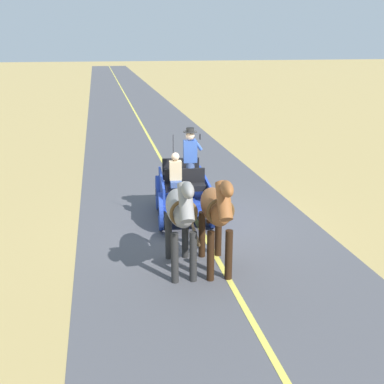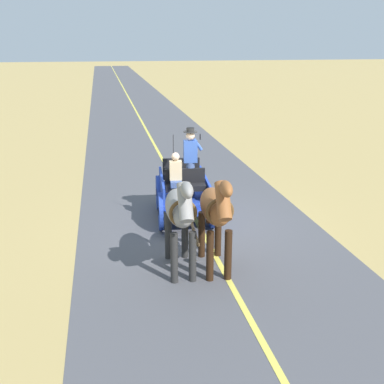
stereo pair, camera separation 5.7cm
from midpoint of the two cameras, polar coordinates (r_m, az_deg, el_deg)
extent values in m
plane|color=tan|center=(12.28, 0.84, -3.93)|extent=(200.00, 200.00, 0.00)
cube|color=#4C4C51|center=(12.27, 0.84, -3.91)|extent=(6.11, 160.00, 0.01)
cube|color=#DBCC4C|center=(12.27, 0.84, -3.89)|extent=(0.12, 160.00, 0.00)
cube|color=#1E3899|center=(12.53, -0.91, -0.25)|extent=(1.37, 2.29, 0.12)
cube|color=#1E3899|center=(12.51, 1.69, 1.06)|extent=(0.23, 2.09, 0.44)
cube|color=#1E3899|center=(12.41, -3.54, 0.89)|extent=(0.23, 2.09, 0.44)
cube|color=#1E3899|center=(11.42, -0.32, -2.63)|extent=(1.10, 0.32, 0.08)
cube|color=#1E3899|center=(13.72, -1.38, 0.59)|extent=(0.73, 0.26, 0.06)
cube|color=black|center=(11.84, -0.64, 0.59)|extent=(1.05, 0.44, 0.14)
cube|color=black|center=(11.95, -0.73, 1.85)|extent=(1.02, 0.16, 0.44)
cube|color=black|center=(12.89, -1.13, 2.04)|extent=(1.05, 0.44, 0.14)
cube|color=black|center=(13.00, -1.21, 3.19)|extent=(1.02, 0.16, 0.44)
cylinder|color=#1E3899|center=(11.94, 2.56, -2.11)|extent=(0.18, 0.96, 0.96)
cylinder|color=black|center=(11.94, 2.56, -2.11)|extent=(0.14, 0.22, 0.21)
cylinder|color=#1E3899|center=(11.82, -3.69, -2.35)|extent=(0.18, 0.96, 0.96)
cylinder|color=black|center=(11.82, -3.69, -2.35)|extent=(0.14, 0.22, 0.21)
cylinder|color=#1E3899|center=(13.39, 1.55, 0.14)|extent=(0.18, 0.96, 0.96)
cylinder|color=black|center=(13.39, 1.55, 0.14)|extent=(0.14, 0.22, 0.21)
cylinder|color=#1E3899|center=(13.28, -4.02, -0.05)|extent=(0.18, 0.96, 0.96)
cylinder|color=black|center=(13.28, -4.02, -0.05)|extent=(0.14, 0.22, 0.21)
cylinder|color=brown|center=(10.49, 0.25, -4.25)|extent=(0.23, 2.00, 0.07)
cylinder|color=black|center=(11.63, -2.12, 3.83)|extent=(0.02, 0.02, 1.30)
cylinder|color=#384C7F|center=(12.08, -0.06, 1.58)|extent=(0.22, 0.22, 0.90)
cube|color=#2D4C99|center=(11.89, -0.06, 4.96)|extent=(0.36, 0.25, 0.56)
sphere|color=beige|center=(11.81, -0.06, 6.85)|extent=(0.22, 0.22, 0.22)
cylinder|color=black|center=(11.79, -0.06, 7.33)|extent=(0.36, 0.36, 0.01)
cylinder|color=black|center=(11.78, -0.06, 7.57)|extent=(0.20, 0.20, 0.10)
cylinder|color=#2D4C99|center=(11.84, 0.83, 5.79)|extent=(0.27, 0.10, 0.32)
cube|color=black|center=(11.78, 1.14, 6.72)|extent=(0.03, 0.07, 0.14)
cube|color=#384C7F|center=(11.66, -1.80, 1.03)|extent=(0.30, 0.34, 0.14)
cube|color=tan|center=(11.69, -1.86, 2.65)|extent=(0.31, 0.22, 0.48)
sphere|color=beige|center=(11.61, -1.88, 4.32)|extent=(0.20, 0.20, 0.20)
ellipsoid|color=brown|center=(9.53, 2.96, -1.73)|extent=(0.65, 1.59, 0.64)
cylinder|color=black|center=(9.39, 4.58, -7.65)|extent=(0.15, 0.15, 1.05)
cylinder|color=black|center=(9.33, 2.37, -7.80)|extent=(0.15, 0.15, 1.05)
cylinder|color=black|center=(10.37, 3.33, -5.07)|extent=(0.15, 0.15, 1.05)
cylinder|color=black|center=(10.31, 1.34, -5.18)|extent=(0.15, 0.15, 1.05)
cylinder|color=brown|center=(8.62, 4.01, -1.09)|extent=(0.30, 0.66, 0.73)
ellipsoid|color=brown|center=(8.32, 4.35, 0.39)|extent=(0.25, 0.55, 0.28)
cube|color=black|center=(8.62, 3.98, -0.82)|extent=(0.09, 0.51, 0.56)
cylinder|color=black|center=(10.32, 2.19, -1.93)|extent=(0.11, 0.11, 0.70)
torus|color=brown|center=(9.00, 3.59, -2.41)|extent=(0.55, 0.10, 0.55)
ellipsoid|color=gray|center=(9.44, -1.36, -1.89)|extent=(0.62, 1.58, 0.64)
cylinder|color=#272726|center=(9.30, 0.25, -7.87)|extent=(0.15, 0.15, 1.05)
cylinder|color=#272726|center=(9.25, -2.00, -8.02)|extent=(0.15, 0.15, 1.05)
cylinder|color=#272726|center=(10.28, -0.71, -5.25)|extent=(0.15, 0.15, 1.05)
cylinder|color=#272726|center=(10.24, -2.74, -5.37)|extent=(0.15, 0.15, 1.05)
cylinder|color=gray|center=(8.52, -0.64, -1.27)|extent=(0.28, 0.66, 0.73)
ellipsoid|color=gray|center=(8.22, -0.43, 0.23)|extent=(0.24, 0.55, 0.28)
cube|color=#272726|center=(8.53, -0.66, -0.99)|extent=(0.08, 0.50, 0.56)
cylinder|color=#272726|center=(10.24, -1.89, -2.09)|extent=(0.11, 0.11, 0.70)
torus|color=brown|center=(8.91, -0.90, -2.59)|extent=(0.55, 0.09, 0.55)
camera|label=1|loc=(0.03, -89.85, 0.05)|focal=43.93mm
camera|label=2|loc=(0.03, 90.15, -0.05)|focal=43.93mm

